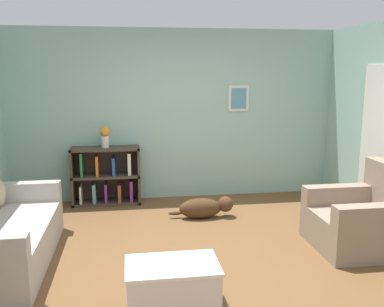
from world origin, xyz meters
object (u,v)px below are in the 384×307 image
at_px(couch, 0,236).
at_px(recliner_chair, 364,220).
at_px(bookshelf, 107,176).
at_px(coffee_table, 172,286).
at_px(vase, 105,136).
at_px(dog, 205,207).

height_order(couch, recliner_chair, recliner_chair).
xyz_separation_m(bookshelf, recliner_chair, (2.94, -2.11, -0.08)).
relative_size(couch, bookshelf, 1.90).
xyz_separation_m(couch, recliner_chair, (3.94, -0.15, 0.03)).
bearing_deg(coffee_table, vase, 102.38).
bearing_deg(bookshelf, dog, -32.96).
relative_size(couch, recliner_chair, 1.95).
distance_m(couch, bookshelf, 2.20).
bearing_deg(recliner_chair, bookshelf, 144.41).
distance_m(recliner_chair, dog, 2.02).
height_order(couch, bookshelf, bookshelf).
height_order(coffee_table, dog, coffee_table).
distance_m(couch, recliner_chair, 3.95).
relative_size(coffee_table, vase, 2.49).
relative_size(recliner_chair, coffee_table, 1.27).
height_order(bookshelf, recliner_chair, recliner_chair).
bearing_deg(dog, coffee_table, -107.01).
relative_size(couch, coffee_table, 2.47).
height_order(recliner_chair, vase, vase).
height_order(coffee_table, vase, vase).
bearing_deg(recliner_chair, couch, 177.82).
distance_m(bookshelf, vase, 0.62).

